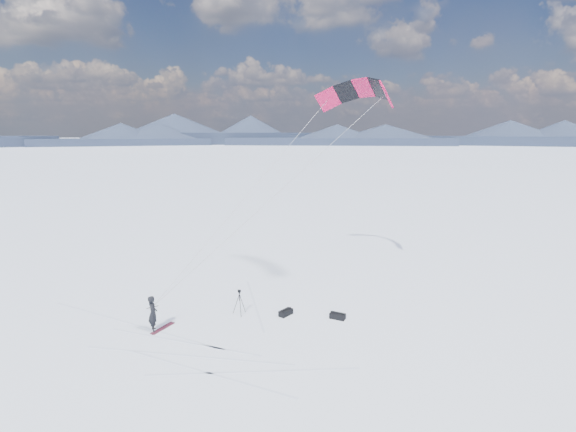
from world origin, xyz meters
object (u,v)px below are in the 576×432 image
gear_bag_a (286,312)px  snowkiter (154,331)px  snowboard (163,328)px  gear_bag_b (338,316)px  tripod (239,299)px

gear_bag_a → snowkiter: bearing=145.6°
snowboard → snowkiter: bearing=148.6°
snowkiter → gear_bag_a: snowkiter is taller
snowboard → gear_bag_a: 5.98m
gear_bag_b → gear_bag_a: bearing=-163.2°
gear_bag_a → gear_bag_b: 2.60m
gear_bag_a → tripod: bearing=127.5°
snowkiter → tripod: (4.19, -0.22, 0.84)m
snowboard → gear_bag_a: size_ratio=1.66×
gear_bag_b → tripod: bearing=-160.4°
tripod → gear_bag_b: tripod is taller
snowkiter → tripod: size_ratio=1.31×
snowkiter → gear_bag_b: snowkiter is taller
tripod → gear_bag_a: size_ratio=1.58×
snowkiter → tripod: 4.28m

